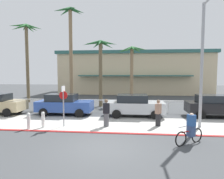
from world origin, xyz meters
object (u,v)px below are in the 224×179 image
(car_blue_1, at_px, (64,104))
(car_black_3, at_px, (216,106))
(bollard_1, at_px, (29,121))
(cyclist_red_0, at_px, (190,129))
(palm_tree_0, at_px, (27,44))
(palm_tree_1, at_px, (71,36))
(car_silver_2, at_px, (135,105))
(stop_sign_bike_lane, at_px, (63,100))
(pedestrian_1, at_px, (106,114))
(pedestrian_0, at_px, (158,114))
(palm_tree_3, at_px, (132,59))
(palm_tree_2, at_px, (101,56))
(bollard_0, at_px, (43,120))
(streetlight_curb, at_px, (203,57))

(car_blue_1, xyz_separation_m, car_black_3, (11.81, 0.40, 0.00))
(bollard_1, distance_m, cyclist_red_0, 9.04)
(palm_tree_0, bearing_deg, car_blue_1, -44.82)
(palm_tree_1, xyz_separation_m, car_silver_2, (6.56, -5.00, -6.28))
(stop_sign_bike_lane, relative_size, car_silver_2, 0.58)
(bollard_1, height_order, cyclist_red_0, cyclist_red_0)
(bollard_1, xyz_separation_m, car_silver_2, (6.36, 4.19, 0.35))
(stop_sign_bike_lane, bearing_deg, pedestrian_1, 5.35)
(pedestrian_0, bearing_deg, car_black_3, 34.27)
(palm_tree_1, bearing_deg, car_black_3, -19.58)
(palm_tree_1, xyz_separation_m, car_black_3, (12.73, -4.53, -6.28))
(pedestrian_0, bearing_deg, palm_tree_1, 135.82)
(car_silver_2, bearing_deg, palm_tree_3, 92.08)
(cyclist_red_0, bearing_deg, car_blue_1, 144.19)
(palm_tree_1, xyz_separation_m, palm_tree_2, (3.20, -0.49, -2.04))
(palm_tree_1, height_order, pedestrian_1, palm_tree_1)
(palm_tree_3, bearing_deg, pedestrian_1, -98.54)
(palm_tree_3, bearing_deg, palm_tree_2, -139.19)
(pedestrian_1, bearing_deg, pedestrian_0, 7.34)
(bollard_1, bearing_deg, car_blue_1, 80.36)
(palm_tree_1, relative_size, car_blue_1, 2.29)
(pedestrian_0, bearing_deg, car_blue_1, 158.18)
(bollard_0, xyz_separation_m, streetlight_curb, (9.59, 0.84, 3.76))
(palm_tree_2, distance_m, pedestrian_0, 9.72)
(car_silver_2, bearing_deg, car_black_3, 4.39)
(bollard_0, relative_size, car_black_3, 0.23)
(bollard_0, height_order, pedestrian_1, pedestrian_1)
(bollard_0, height_order, streetlight_curb, streetlight_curb)
(bollard_1, height_order, palm_tree_2, palm_tree_2)
(streetlight_curb, relative_size, palm_tree_2, 1.13)
(car_blue_1, bearing_deg, pedestrian_0, -21.82)
(car_blue_1, xyz_separation_m, car_silver_2, (5.64, -0.07, 0.00))
(palm_tree_1, relative_size, car_black_3, 2.29)
(palm_tree_3, distance_m, pedestrian_1, 11.27)
(stop_sign_bike_lane, distance_m, car_blue_1, 3.77)
(palm_tree_0, bearing_deg, stop_sign_bike_lane, -52.33)
(palm_tree_0, xyz_separation_m, pedestrian_1, (10.39, -9.77, -5.85))
(pedestrian_1, bearing_deg, cyclist_red_0, -31.34)
(palm_tree_2, bearing_deg, palm_tree_1, 171.26)
(pedestrian_0, bearing_deg, palm_tree_0, 145.54)
(bollard_0, distance_m, streetlight_curb, 10.34)
(bollard_0, distance_m, car_black_3, 12.56)
(bollard_0, relative_size, palm_tree_2, 0.15)
(palm_tree_3, height_order, car_black_3, palm_tree_3)
(streetlight_curb, bearing_deg, palm_tree_3, 112.53)
(pedestrian_1, bearing_deg, bollard_1, -167.41)
(palm_tree_1, distance_m, palm_tree_3, 7.02)
(bollard_1, bearing_deg, palm_tree_1, 91.23)
(cyclist_red_0, relative_size, pedestrian_1, 0.88)
(stop_sign_bike_lane, height_order, car_blue_1, stop_sign_bike_lane)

